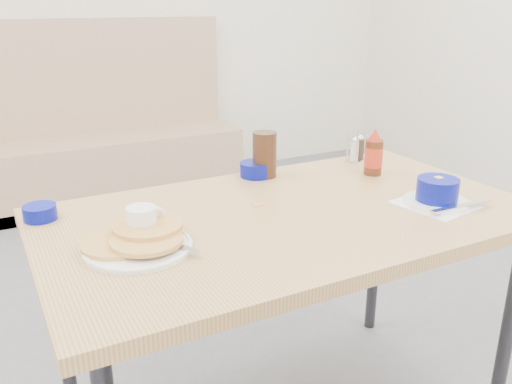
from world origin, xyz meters
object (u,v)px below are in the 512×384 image
booth_bench (101,149)px  syrup_bottle (374,155)px  butter_bowl (256,170)px  condiment_caddy (357,150)px  grits_setting (437,194)px  creamer_bowl (40,213)px  amber_tumbler (264,154)px  pancake_plate (138,241)px  dining_table (289,232)px  coffee_mug (143,223)px

booth_bench → syrup_bottle: size_ratio=11.66×
butter_bowl → condiment_caddy: size_ratio=1.00×
grits_setting → creamer_bowl: grits_setting is taller
booth_bench → amber_tumbler: size_ratio=12.22×
amber_tumbler → pancake_plate: bearing=-146.7°
grits_setting → amber_tumbler: amber_tumbler is taller
condiment_caddy → dining_table: bearing=-169.5°
creamer_bowl → condiment_caddy: (1.15, 0.07, 0.02)m
pancake_plate → syrup_bottle: syrup_bottle is taller
condiment_caddy → syrup_bottle: (-0.06, -0.17, 0.03)m
booth_bench → grits_setting: (0.42, -2.69, 0.45)m
dining_table → amber_tumbler: size_ratio=9.01×
creamer_bowl → butter_bowl: 0.72m
creamer_bowl → syrup_bottle: size_ratio=0.56×
booth_bench → pancake_plate: size_ratio=7.18×
pancake_plate → amber_tumbler: amber_tumbler is taller
booth_bench → pancake_plate: booth_bench is taller
creamer_bowl → syrup_bottle: (1.08, -0.10, 0.05)m
booth_bench → creamer_bowl: bearing=-105.8°
booth_bench → dining_table: booth_bench is taller
amber_tumbler → syrup_bottle: size_ratio=0.95×
condiment_caddy → syrup_bottle: syrup_bottle is taller
creamer_bowl → booth_bench: bearing=74.2°
booth_bench → butter_bowl: 2.24m
grits_setting → condiment_caddy: 0.51m
grits_setting → booth_bench: bearing=98.8°
booth_bench → grits_setting: booth_bench is taller
condiment_caddy → syrup_bottle: 0.18m
butter_bowl → dining_table: bearing=-102.0°
pancake_plate → amber_tumbler: size_ratio=1.70×
booth_bench → creamer_bowl: booth_bench is taller
pancake_plate → grits_setting: 0.88m
syrup_bottle → creamer_bowl: bearing=174.5°
booth_bench → amber_tumbler: 2.26m
creamer_bowl → condiment_caddy: condiment_caddy is taller
booth_bench → condiment_caddy: 2.30m
dining_table → grits_setting: size_ratio=5.54×
condiment_caddy → coffee_mug: bearing=175.9°
coffee_mug → grits_setting: coffee_mug is taller
pancake_plate → condiment_caddy: bearing=21.4°
grits_setting → pancake_plate: bearing=172.1°
butter_bowl → syrup_bottle: (0.37, -0.17, 0.05)m
butter_bowl → creamer_bowl: bearing=-174.8°
pancake_plate → grits_setting: (0.87, -0.12, 0.02)m
dining_table → creamer_bowl: 0.70m
grits_setting → butter_bowl: grits_setting is taller
booth_bench → creamer_bowl: (-0.64, -2.26, 0.43)m
amber_tumbler → syrup_bottle: bearing=-24.6°
dining_table → coffee_mug: 0.44m
booth_bench → butter_bowl: bearing=-88.1°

